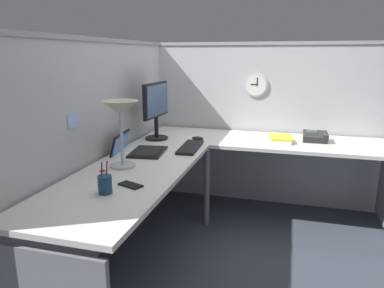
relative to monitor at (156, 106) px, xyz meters
name	(u,v)px	position (x,y,z in m)	size (l,w,h in m)	color
ground_plane	(221,235)	(-0.23, -0.64, -1.02)	(6.80, 6.80, 0.00)	#383D47
cubicle_wall_back	(99,146)	(-0.59, 0.23, -0.23)	(2.57, 0.12, 1.58)	#B2B2B7
cubicle_wall_right	(265,124)	(0.64, -0.90, -0.23)	(0.12, 2.37, 1.58)	#B2B2B7
desk	(225,168)	(-0.37, -0.69, -0.39)	(2.35, 2.15, 0.73)	silver
monitor	(156,106)	(0.00, 0.00, 0.00)	(0.46, 0.20, 0.50)	black
laptop	(136,149)	(-0.47, -0.01, -0.27)	(0.39, 0.42, 0.22)	black
keyboard	(190,147)	(-0.24, -0.38, -0.28)	(0.43, 0.14, 0.02)	black
computer_mouse	(198,138)	(0.05, -0.36, -0.28)	(0.06, 0.10, 0.03)	black
desk_lamp_dome	(120,113)	(-0.82, -0.07, 0.07)	(0.24, 0.24, 0.44)	#B7BABF
pen_cup	(105,184)	(-1.28, -0.19, -0.24)	(0.08, 0.08, 0.18)	navy
cell_phone	(131,185)	(-1.14, -0.28, -0.29)	(0.07, 0.14, 0.01)	black
office_phone	(316,137)	(0.29, -1.36, -0.26)	(0.19, 0.21, 0.11)	#232326
book_stack	(280,139)	(0.21, -1.06, -0.27)	(0.30, 0.23, 0.04)	silver
wall_clock	(256,85)	(0.59, -0.80, 0.15)	(0.04, 0.22, 0.22)	#B7BABF
pinned_note_leftmost	(73,121)	(-0.98, 0.18, 0.03)	(0.11, 0.00, 0.09)	#99B7E5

